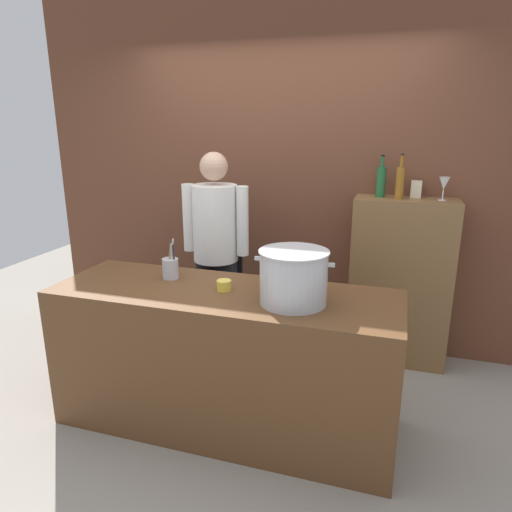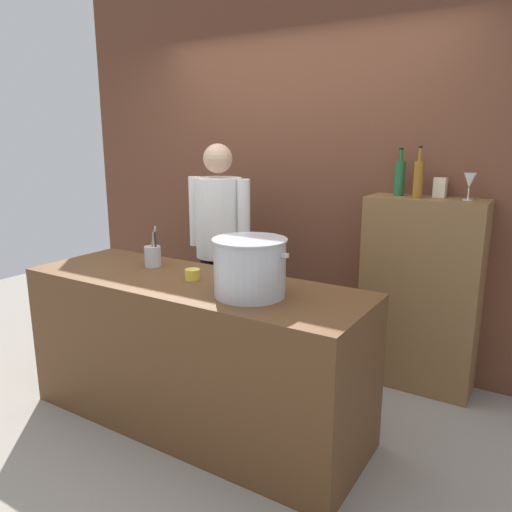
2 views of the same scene
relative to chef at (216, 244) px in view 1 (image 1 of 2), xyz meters
name	(u,v)px [view 1 (image 1 of 2)]	position (x,y,z in m)	size (l,w,h in m)	color
ground_plane	(226,421)	(0.36, -0.78, -0.96)	(8.00, 8.00, 0.00)	gray
brick_back_panel	(283,168)	(0.36, 0.62, 0.54)	(4.40, 0.10, 3.00)	brown
prep_counter	(225,359)	(0.36, -0.78, -0.51)	(2.09, 0.70, 0.90)	brown
bar_cabinet	(400,282)	(1.37, 0.41, -0.31)	(0.76, 0.32, 1.32)	brown
chef	(216,244)	(0.00, 0.00, 0.00)	(0.53, 0.36, 1.66)	black
stockpot_large	(293,277)	(0.80, -0.83, 0.09)	(0.44, 0.39, 0.30)	#B7BABF
utensil_crock	(171,268)	(-0.04, -0.66, 0.01)	(0.10, 0.10, 0.26)	#B7BABF
butter_jar	(224,285)	(0.36, -0.77, -0.03)	(0.09, 0.09, 0.06)	yellow
wine_bottle_amber	(400,182)	(1.31, 0.39, 0.48)	(0.06, 0.06, 0.33)	#8C5919
wine_bottle_green	(381,181)	(1.17, 0.45, 0.47)	(0.07, 0.07, 0.32)	#1E592D
wine_glass_short	(444,184)	(1.62, 0.42, 0.47)	(0.08, 0.08, 0.17)	silver
spice_tin_cream	(416,189)	(1.43, 0.49, 0.42)	(0.08, 0.08, 0.13)	beige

